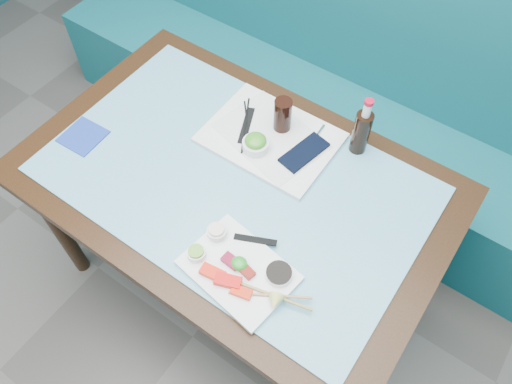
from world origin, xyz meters
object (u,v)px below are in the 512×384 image
Objects in this scene: cola_glass at (283,115)px; seaweed_bowl at (256,145)px; sashimi_plate at (239,270)px; serving_tray at (271,138)px; blue_napkin at (83,136)px; booth_bench at (344,107)px; dining_table at (235,194)px; cola_bottle_body at (361,133)px.

seaweed_bowl is at bearing -98.75° from cola_glass.
sashimi_plate and serving_tray have the same top height.
seaweed_bowl is 0.60m from blue_napkin.
booth_bench is at bearing 91.42° from cola_glass.
cola_bottle_body is (0.27, 0.34, 0.17)m from dining_table.
sashimi_plate is 0.51m from serving_tray.
cola_glass is at bearing 37.44° from blue_napkin.
serving_tray is at bearing 88.78° from dining_table.
booth_bench is 0.74m from cola_glass.
booth_bench is 1.18m from sashimi_plate.
dining_table is 4.52× the size of sashimi_plate.
blue_napkin is at bearing -146.41° from serving_tray.
serving_tray is 0.09m from cola_glass.
blue_napkin reaches higher than dining_table.
serving_tray is 0.31m from cola_bottle_body.
booth_bench is 2.14× the size of dining_table.
cola_bottle_body is at bearing 37.45° from seaweed_bowl.
cola_bottle_body is 0.95m from blue_napkin.
dining_table is 10.44× the size of blue_napkin.
blue_napkin is (-0.53, -1.00, 0.39)m from booth_bench.
blue_napkin is at bearing -151.27° from seaweed_bowl.
serving_tray is 0.08m from seaweed_bowl.
seaweed_bowl is at bearing 28.73° from blue_napkin.
cola_glass is at bearing -162.50° from cola_bottle_body.
sashimi_plate is at bearing -61.17° from seaweed_bowl.
seaweed_bowl is (-0.01, 0.13, 0.13)m from dining_table.
seaweed_bowl is (-0.01, -0.71, 0.42)m from booth_bench.
booth_bench is 33.51× the size of seaweed_bowl.
blue_napkin is (-0.80, -0.50, -0.08)m from cola_bottle_body.
serving_tray is at bearing 34.12° from blue_napkin.
blue_napkin is at bearing -179.88° from sashimi_plate.
sashimi_plate is 2.47× the size of cola_glass.
serving_tray is (0.00, -0.63, 0.39)m from booth_bench.
booth_bench reaches higher than sashimi_plate.
blue_napkin is at bearing -148.09° from cola_bottle_body.
booth_bench is 0.74m from serving_tray.
cola_glass is 0.77× the size of cola_bottle_body.
seaweed_bowl is 0.35m from cola_bottle_body.
cola_bottle_body is at bearing 31.91° from blue_napkin.
cola_glass reaches higher than serving_tray.
booth_bench is at bearing 61.88° from blue_napkin.
sashimi_plate is (0.21, -1.10, 0.39)m from booth_bench.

